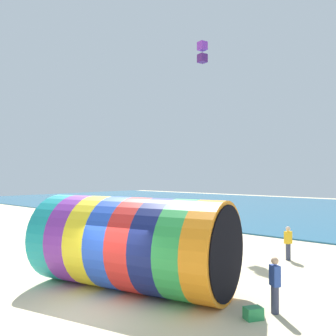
% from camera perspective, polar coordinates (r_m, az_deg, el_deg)
% --- Properties ---
extents(ground_plane, '(120.00, 120.00, 0.00)m').
position_cam_1_polar(ground_plane, '(12.66, -11.62, -20.62)').
color(ground_plane, beige).
extents(giant_inflatable_tube, '(8.00, 5.05, 3.41)m').
position_cam_1_polar(giant_inflatable_tube, '(14.16, -5.45, -11.35)').
color(giant_inflatable_tube, teal).
rests_on(giant_inflatable_tube, ground).
extents(kite_handler, '(0.42, 0.39, 1.72)m').
position_cam_1_polar(kite_handler, '(12.44, 15.98, -16.71)').
color(kite_handler, '#383D56').
rests_on(kite_handler, ground).
extents(kite_purple_box, '(0.71, 0.71, 1.68)m').
position_cam_1_polar(kite_purple_box, '(29.83, 5.25, 17.17)').
color(kite_purple_box, purple).
extents(bystander_near_water, '(0.39, 0.42, 1.55)m').
position_cam_1_polar(bystander_near_water, '(26.95, 2.66, -8.34)').
color(bystander_near_water, '#383D56').
rests_on(bystander_near_water, ground).
extents(bystander_mid_beach, '(0.32, 0.41, 1.66)m').
position_cam_1_polar(bystander_mid_beach, '(19.82, 17.83, -10.81)').
color(bystander_mid_beach, '#383D56').
rests_on(bystander_mid_beach, ground).
extents(cooler_box, '(0.57, 0.63, 0.36)m').
position_cam_1_polar(cooler_box, '(12.04, 12.87, -20.77)').
color(cooler_box, '#268C4C').
rests_on(cooler_box, ground).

